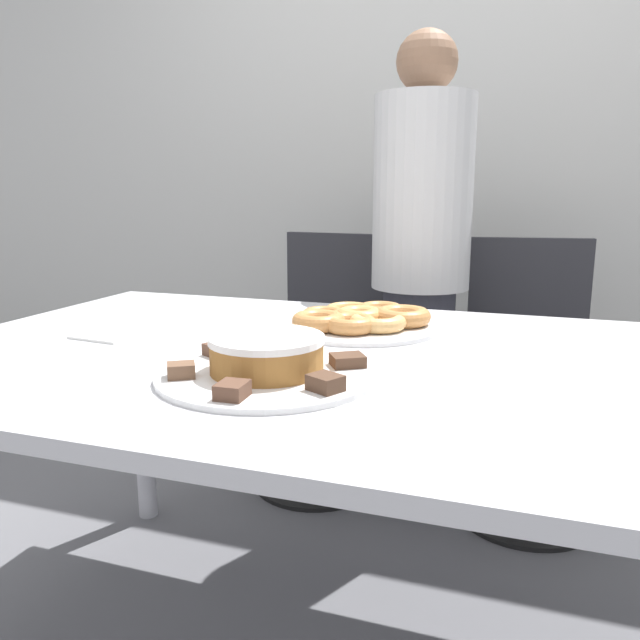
{
  "coord_description": "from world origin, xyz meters",
  "views": [
    {
      "loc": [
        0.35,
        -1.13,
        1.05
      ],
      "look_at": [
        -0.04,
        0.03,
        0.8
      ],
      "focal_mm": 35.0,
      "sensor_mm": 36.0,
      "label": 1
    }
  ],
  "objects_px": {
    "person_standing": "(420,269)",
    "napkin": "(107,335)",
    "plate_cake": "(267,374)",
    "plate_donuts": "(359,326)",
    "office_chair_left": "(321,366)",
    "frosted_cake": "(267,354)",
    "office_chair_right": "(529,386)"
  },
  "relations": [
    {
      "from": "person_standing",
      "to": "napkin",
      "type": "height_order",
      "value": "person_standing"
    },
    {
      "from": "person_standing",
      "to": "plate_cake",
      "type": "height_order",
      "value": "person_standing"
    },
    {
      "from": "person_standing",
      "to": "plate_donuts",
      "type": "distance_m",
      "value": 0.61
    },
    {
      "from": "office_chair_left",
      "to": "frosted_cake",
      "type": "height_order",
      "value": "office_chair_left"
    },
    {
      "from": "plate_cake",
      "to": "plate_donuts",
      "type": "bearing_deg",
      "value": 83.63
    },
    {
      "from": "frosted_cake",
      "to": "napkin",
      "type": "height_order",
      "value": "frosted_cake"
    },
    {
      "from": "office_chair_right",
      "to": "frosted_cake",
      "type": "bearing_deg",
      "value": -120.66
    },
    {
      "from": "plate_cake",
      "to": "plate_donuts",
      "type": "xyz_separation_m",
      "value": [
        0.05,
        0.43,
        0.0
      ]
    },
    {
      "from": "frosted_cake",
      "to": "office_chair_right",
      "type": "bearing_deg",
      "value": 68.35
    },
    {
      "from": "office_chair_left",
      "to": "plate_cake",
      "type": "bearing_deg",
      "value": -71.39
    },
    {
      "from": "office_chair_right",
      "to": "plate_donuts",
      "type": "height_order",
      "value": "office_chair_right"
    },
    {
      "from": "napkin",
      "to": "plate_donuts",
      "type": "bearing_deg",
      "value": 27.75
    },
    {
      "from": "office_chair_left",
      "to": "plate_donuts",
      "type": "height_order",
      "value": "office_chair_left"
    },
    {
      "from": "person_standing",
      "to": "plate_donuts",
      "type": "height_order",
      "value": "person_standing"
    },
    {
      "from": "plate_cake",
      "to": "plate_donuts",
      "type": "distance_m",
      "value": 0.43
    },
    {
      "from": "office_chair_right",
      "to": "plate_cake",
      "type": "xyz_separation_m",
      "value": [
        -0.44,
        -1.11,
        0.31
      ]
    },
    {
      "from": "office_chair_right",
      "to": "napkin",
      "type": "xyz_separation_m",
      "value": [
        -0.89,
        -0.94,
        0.31
      ]
    },
    {
      "from": "office_chair_left",
      "to": "plate_cake",
      "type": "height_order",
      "value": "office_chair_left"
    },
    {
      "from": "napkin",
      "to": "office_chair_right",
      "type": "bearing_deg",
      "value": 46.58
    },
    {
      "from": "office_chair_left",
      "to": "napkin",
      "type": "distance_m",
      "value": 1.01
    },
    {
      "from": "person_standing",
      "to": "plate_donuts",
      "type": "xyz_separation_m",
      "value": [
        -0.04,
        -0.6,
        -0.06
      ]
    },
    {
      "from": "person_standing",
      "to": "office_chair_right",
      "type": "xyz_separation_m",
      "value": [
        0.36,
        0.08,
        -0.38
      ]
    },
    {
      "from": "office_chair_left",
      "to": "person_standing",
      "type": "bearing_deg",
      "value": -7.46
    },
    {
      "from": "plate_donuts",
      "to": "person_standing",
      "type": "bearing_deg",
      "value": 86.6
    },
    {
      "from": "plate_cake",
      "to": "office_chair_right",
      "type": "bearing_deg",
      "value": 68.35
    },
    {
      "from": "person_standing",
      "to": "frosted_cake",
      "type": "xyz_separation_m",
      "value": [
        -0.08,
        -1.03,
        -0.03
      ]
    },
    {
      "from": "person_standing",
      "to": "office_chair_left",
      "type": "height_order",
      "value": "person_standing"
    },
    {
      "from": "office_chair_right",
      "to": "office_chair_left",
      "type": "bearing_deg",
      "value": 170.94
    },
    {
      "from": "frosted_cake",
      "to": "plate_cake",
      "type": "bearing_deg",
      "value": 45.0
    },
    {
      "from": "napkin",
      "to": "person_standing",
      "type": "bearing_deg",
      "value": 58.22
    },
    {
      "from": "person_standing",
      "to": "plate_cake",
      "type": "distance_m",
      "value": 1.04
    },
    {
      "from": "person_standing",
      "to": "napkin",
      "type": "distance_m",
      "value": 1.02
    }
  ]
}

